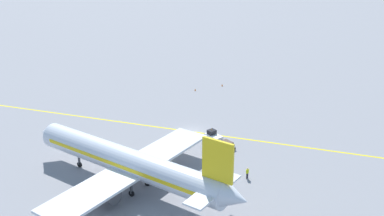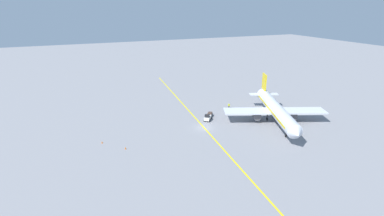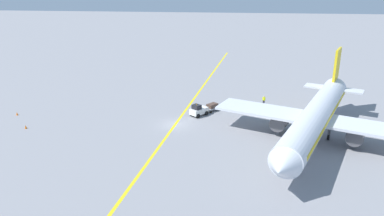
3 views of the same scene
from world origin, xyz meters
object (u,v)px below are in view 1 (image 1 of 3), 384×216
Objects in this scene: baggage_cart_trailing at (227,144)px; traffic_cone_near_nose at (195,90)px; baggage_tug_white at (213,137)px; airplane_at_gate at (130,163)px; ground_crew_worker at (247,173)px; traffic_cone_mid_apron at (222,85)px.

baggage_cart_trailing reaches higher than traffic_cone_near_nose.
baggage_cart_trailing is at bearing -128.05° from baggage_tug_white.
airplane_at_gate is 16.39m from ground_crew_worker.
ground_crew_worker reaches higher than traffic_cone_mid_apron.
baggage_cart_trailing is 31.89m from traffic_cone_mid_apron.
baggage_cart_trailing is 29.08m from traffic_cone_near_nose.
baggage_tug_white reaches higher than traffic_cone_mid_apron.
traffic_cone_near_nose is (24.81, 8.56, -0.63)m from baggage_tug_white.
ground_crew_worker reaches higher than traffic_cone_near_nose.
airplane_at_gate is at bearing 143.42° from baggage_cart_trailing.
baggage_cart_trailing is 1.73× the size of ground_crew_worker.
traffic_cone_mid_apron is (40.10, 10.11, -0.63)m from ground_crew_worker.
ground_crew_worker is 3.05× the size of traffic_cone_mid_apron.
traffic_cone_mid_apron is (31.33, 5.93, -0.49)m from baggage_cart_trailing.
ground_crew_worker is (5.88, -15.04, -2.80)m from airplane_at_gate.
traffic_cone_mid_apron is at bearing -6.12° from airplane_at_gate.
airplane_at_gate is 10.36× the size of baggage_tug_white.
baggage_tug_white reaches higher than traffic_cone_near_nose.
traffic_cone_near_nose is at bearing 130.64° from traffic_cone_mid_apron.
airplane_at_gate reaches higher than ground_crew_worker.
airplane_at_gate reaches higher than traffic_cone_mid_apron.
baggage_tug_white is at bearing -173.51° from traffic_cone_mid_apron.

